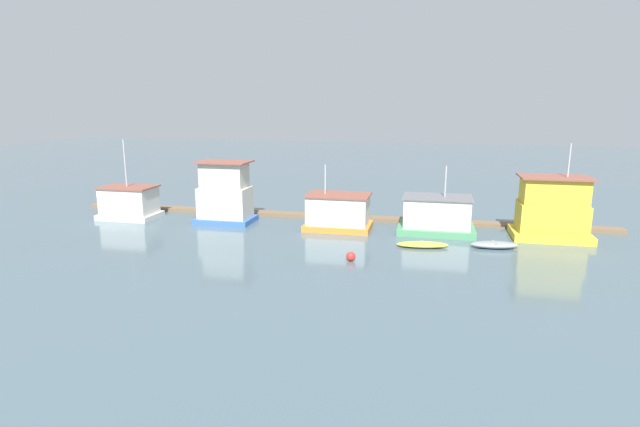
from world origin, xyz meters
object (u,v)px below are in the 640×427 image
houseboat_blue (225,195)px  dinghy_grey (494,245)px  houseboat_green (436,216)px  houseboat_white (129,203)px  dinghy_yellow (422,245)px  houseboat_orange (338,212)px  houseboat_yellow (552,210)px  buoy_red (351,256)px

houseboat_blue → dinghy_grey: houseboat_blue is taller
houseboat_green → houseboat_white: bearing=-178.7°
houseboat_white → dinghy_yellow: bearing=-8.5°
houseboat_orange → houseboat_yellow: bearing=2.1°
houseboat_blue → buoy_red: 16.06m
houseboat_orange → dinghy_yellow: bearing=-30.1°
dinghy_grey → buoy_red: 11.49m
dinghy_yellow → houseboat_green: bearing=78.1°
houseboat_white → houseboat_yellow: bearing=1.1°
dinghy_yellow → houseboat_blue: bearing=165.9°
houseboat_green → houseboat_yellow: size_ratio=0.83×
houseboat_orange → houseboat_yellow: (17.30, 0.64, 0.84)m
houseboat_blue → houseboat_orange: size_ratio=0.99×
houseboat_white → houseboat_green: bearing=1.3°
houseboat_yellow → buoy_red: 17.65m
dinghy_grey → houseboat_yellow: bearing=40.1°
dinghy_yellow → buoy_red: bearing=-136.5°
houseboat_blue → houseboat_yellow: size_ratio=0.73×
buoy_red → houseboat_yellow: bearing=32.5°
dinghy_grey → buoy_red: bearing=-151.6°
houseboat_white → houseboat_blue: size_ratio=1.33×
houseboat_green → houseboat_yellow: houseboat_yellow is taller
dinghy_yellow → dinghy_grey: size_ratio=1.10×
houseboat_green → dinghy_yellow: houseboat_green is taller
houseboat_orange → buoy_red: 9.20m
houseboat_white → houseboat_yellow: (37.49, 0.75, 0.85)m
houseboat_green → buoy_red: bearing=-121.9°
houseboat_green → dinghy_grey: (4.31, -3.86, -1.19)m
buoy_red → houseboat_orange: bearing=106.0°
houseboat_white → houseboat_green: 28.50m
houseboat_green → dinghy_grey: bearing=-41.9°
houseboat_yellow → houseboat_orange: bearing=-177.9°
houseboat_green → houseboat_yellow: 9.04m
houseboat_yellow → dinghy_yellow: bearing=-154.1°
houseboat_blue → dinghy_yellow: 18.58m
houseboat_blue → dinghy_grey: (23.18, -3.59, -2.29)m
houseboat_green → houseboat_orange: bearing=-176.2°
houseboat_blue → dinghy_grey: size_ratio=1.52×
houseboat_blue → buoy_red: (13.08, -9.05, -2.22)m
houseboat_white → houseboat_orange: (20.19, 0.11, 0.01)m
houseboat_white → buoy_red: houseboat_white is taller
houseboat_yellow → houseboat_green: bearing=-179.4°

